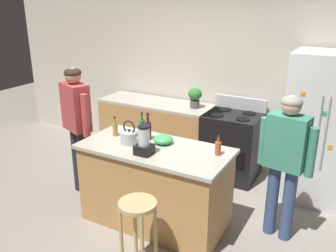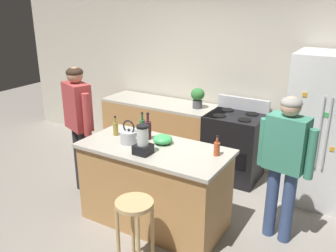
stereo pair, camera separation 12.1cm
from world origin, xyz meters
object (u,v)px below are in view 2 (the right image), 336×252
object	(u,v)px
person_by_sink_right	(285,157)
bottle_olive_oil	(142,126)
kitchen_island	(154,185)
tea_kettle	(129,136)
bottle_cooking_sauce	(217,148)
person_by_island_left	(79,119)
mixing_bowl	(163,139)
stove_range	(234,146)
potted_plant	(198,97)
bar_stool	(135,217)
refrigerator	(327,131)
bottle_vinegar	(116,128)
bottle_wine	(148,130)
blender_appliance	(143,142)

from	to	relation	value
person_by_sink_right	bottle_olive_oil	world-z (taller)	person_by_sink_right
kitchen_island	person_by_sink_right	size ratio (longest dim) A/B	1.04
tea_kettle	kitchen_island	bearing A→B (deg)	7.97
bottle_olive_oil	bottle_cooking_sauce	bearing A→B (deg)	-6.13
person_by_island_left	mixing_bowl	bearing A→B (deg)	0.47
stove_range	potted_plant	size ratio (longest dim) A/B	3.76
person_by_island_left	bottle_olive_oil	world-z (taller)	person_by_island_left
person_by_sink_right	bar_stool	xyz separation A→B (m)	(-1.06, -1.15, -0.41)
refrigerator	bottle_vinegar	distance (m)	2.56
person_by_sink_right	kitchen_island	bearing A→B (deg)	-161.38
kitchen_island	bottle_cooking_sauce	xyz separation A→B (m)	(0.67, 0.15, 0.55)
bottle_wine	bottle_olive_oil	world-z (taller)	bottle_wine
potted_plant	mixing_bowl	distance (m)	1.45
person_by_sink_right	bottle_olive_oil	distance (m)	1.64
bottle_olive_oil	tea_kettle	xyz separation A→B (m)	(0.02, -0.29, -0.02)
person_by_island_left	bottle_wine	size ratio (longest dim) A/B	5.35
refrigerator	bottle_wine	size ratio (longest dim) A/B	5.99
bottle_cooking_sauce	bottle_vinegar	distance (m)	1.26
potted_plant	bottle_vinegar	size ratio (longest dim) A/B	1.27
kitchen_island	bottle_olive_oil	world-z (taller)	bottle_olive_oil
bar_stool	bottle_olive_oil	xyz separation A→B (m)	(-0.57, 0.97, 0.50)
kitchen_island	bottle_wine	distance (m)	0.64
person_by_island_left	bar_stool	distance (m)	1.75
person_by_island_left	bottle_wine	bearing A→B (deg)	2.09
bar_stool	bottle_wine	world-z (taller)	bottle_wine
kitchen_island	blender_appliance	size ratio (longest dim) A/B	5.31
blender_appliance	bottle_olive_oil	world-z (taller)	blender_appliance
stove_range	kitchen_island	bearing A→B (deg)	-103.41
blender_appliance	bottle_cooking_sauce	world-z (taller)	blender_appliance
blender_appliance	bottle_wine	size ratio (longest dim) A/B	0.99
kitchen_island	tea_kettle	world-z (taller)	tea_kettle
bar_stool	person_by_island_left	bearing A→B (deg)	150.14
potted_plant	bottle_cooking_sauce	world-z (taller)	potted_plant
refrigerator	person_by_sink_right	xyz separation A→B (m)	(-0.25, -1.06, 0.02)
bottle_cooking_sauce	mixing_bowl	bearing A→B (deg)	-179.06
person_by_sink_right	bottle_wine	xyz separation A→B (m)	(-1.48, -0.28, 0.10)
bottle_vinegar	tea_kettle	world-z (taller)	tea_kettle
stove_range	bottle_wine	distance (m)	1.58
stove_range	potted_plant	bearing A→B (deg)	177.57
bottle_wine	tea_kettle	world-z (taller)	bottle_wine
person_by_island_left	potted_plant	size ratio (longest dim) A/B	5.63
person_by_sink_right	tea_kettle	world-z (taller)	person_by_sink_right
bottle_wine	tea_kettle	distance (m)	0.24
bottle_olive_oil	mixing_bowl	distance (m)	0.38
refrigerator	bottle_olive_oil	distance (m)	2.25
bottle_cooking_sauce	stove_range	bearing A→B (deg)	102.72
bottle_wine	potted_plant	bearing A→B (deg)	92.45
person_by_island_left	bottle_olive_oil	distance (m)	0.91
person_by_island_left	refrigerator	bearing A→B (deg)	26.42
stove_range	bar_stool	world-z (taller)	stove_range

